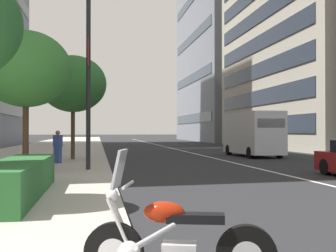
# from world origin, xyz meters

# --- Properties ---
(sidewalk_right_plaza) EXTENTS (160.00, 8.94, 0.15)m
(sidewalk_right_plaza) POSITION_xyz_m (30.00, 11.08, 0.07)
(sidewalk_right_plaza) COLOR #B2ADA3
(sidewalk_right_plaza) RESTS_ON ground
(lane_centre_stripe) EXTENTS (110.00, 0.16, 0.01)m
(lane_centre_stripe) POSITION_xyz_m (35.00, 0.00, 0.00)
(lane_centre_stripe) COLOR silver
(lane_centre_stripe) RESTS_ON ground
(motorcycle_far_end_row) EXTENTS (0.75, 2.11, 1.49)m
(motorcycle_far_end_row) POSITION_xyz_m (2.59, 6.29, 0.45)
(motorcycle_far_end_row) COLOR black
(motorcycle_far_end_row) RESTS_ON ground
(delivery_van_ahead) EXTENTS (6.02, 2.35, 2.91)m
(delivery_van_ahead) POSITION_xyz_m (26.08, -3.04, 1.55)
(delivery_van_ahead) COLOR silver
(delivery_van_ahead) RESTS_ON ground
(street_lamp_with_banners) EXTENTS (1.26, 2.07, 8.46)m
(street_lamp_with_banners) POSITION_xyz_m (15.87, 7.24, 5.16)
(street_lamp_with_banners) COLOR #232326
(street_lamp_with_banners) RESTS_ON sidewalk_right_plaza
(clipped_hedge_bed) EXTENTS (6.11, 1.10, 0.84)m
(clipped_hedge_bed) POSITION_xyz_m (8.67, 9.00, 0.57)
(clipped_hedge_bed) COLOR #28602D
(clipped_hedge_bed) RESTS_ON sidewalk_right_plaza
(street_tree_near_plaza_corner) EXTENTS (3.29, 3.29, 5.21)m
(street_tree_near_plaza_corner) POSITION_xyz_m (14.59, 9.74, 3.95)
(street_tree_near_plaza_corner) COLOR #473323
(street_tree_near_plaza_corner) RESTS_ON sidewalk_right_plaza
(street_tree_mid_sidewalk) EXTENTS (3.65, 3.65, 5.67)m
(street_tree_mid_sidewalk) POSITION_xyz_m (22.61, 8.47, 4.27)
(street_tree_mid_sidewalk) COLOR #473323
(street_tree_mid_sidewalk) RESTS_ON sidewalk_right_plaza
(pedestrian_on_plaza) EXTENTS (0.45, 0.47, 1.57)m
(pedestrian_on_plaza) POSITION_xyz_m (19.66, 9.03, 0.94)
(pedestrian_on_plaza) COLOR #33478C
(pedestrian_on_plaza) RESTS_ON sidewalk_right_plaza
(office_tower_mid_left) EXTENTS (29.32, 19.16, 47.16)m
(office_tower_mid_left) POSITION_xyz_m (71.25, -18.14, 23.58)
(office_tower_mid_left) COLOR gray
(office_tower_mid_left) RESTS_ON ground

